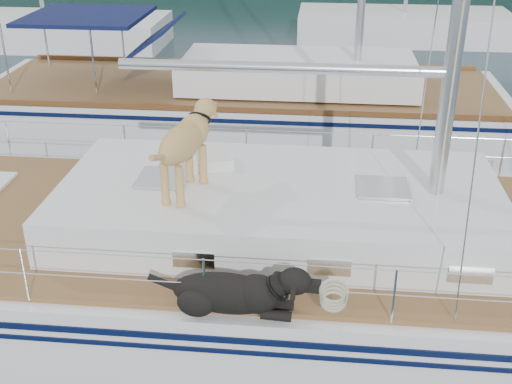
# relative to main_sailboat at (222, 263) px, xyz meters

# --- Properties ---
(ground) EXTENTS (120.00, 120.00, 0.00)m
(ground) POSITION_rel_main_sailboat_xyz_m (-0.09, 0.01, -0.68)
(ground) COLOR black
(ground) RESTS_ON ground
(main_sailboat) EXTENTS (12.00, 3.88, 14.01)m
(main_sailboat) POSITION_rel_main_sailboat_xyz_m (0.00, 0.00, 0.00)
(main_sailboat) COLOR white
(main_sailboat) RESTS_ON ground
(neighbor_sailboat) EXTENTS (11.00, 3.50, 13.30)m
(neighbor_sailboat) POSITION_rel_main_sailboat_xyz_m (-0.42, 6.26, -0.05)
(neighbor_sailboat) COLOR white
(neighbor_sailboat) RESTS_ON ground
(bg_boat_west) EXTENTS (8.00, 3.00, 11.65)m
(bg_boat_west) POSITION_rel_main_sailboat_xyz_m (-8.09, 14.01, -0.23)
(bg_boat_west) COLOR white
(bg_boat_west) RESTS_ON ground
(bg_boat_center) EXTENTS (7.20, 3.00, 11.65)m
(bg_boat_center) POSITION_rel_main_sailboat_xyz_m (3.91, 16.01, -0.23)
(bg_boat_center) COLOR white
(bg_boat_center) RESTS_ON ground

